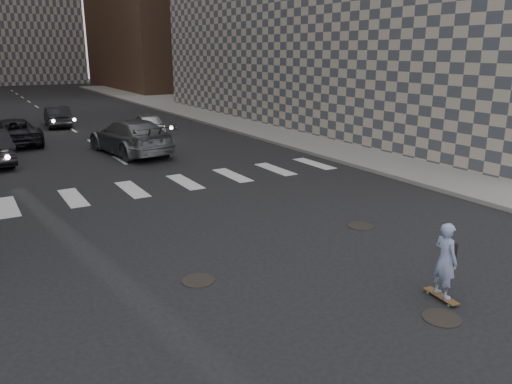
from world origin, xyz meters
TOP-DOWN VIEW (x-y plane):
  - ground at (0.00, 0.00)m, footprint 160.00×160.00m
  - sidewalk_right at (14.50, 20.00)m, footprint 13.00×80.00m
  - manhole_a at (1.20, -2.50)m, footprint 0.70×0.70m
  - manhole_b at (-2.00, 1.20)m, footprint 0.70×0.70m
  - manhole_c at (3.30, 2.00)m, footprint 0.70×0.70m
  - skateboarder at (1.79, -2.00)m, footprint 0.44×0.82m
  - traffic_car_b at (0.89, 15.17)m, footprint 3.01×5.83m
  - traffic_car_c at (-3.61, 20.50)m, footprint 2.44×4.94m
  - traffic_car_d at (3.36, 20.00)m, footprint 1.92×3.89m
  - traffic_car_e at (-0.50, 26.00)m, footprint 1.61×3.97m

SIDE VIEW (x-z plane):
  - ground at x=0.00m, z-range 0.00..0.00m
  - manhole_a at x=1.20m, z-range 0.00..0.02m
  - manhole_b at x=-2.00m, z-range 0.00..0.02m
  - manhole_c at x=3.30m, z-range 0.00..0.02m
  - sidewalk_right at x=14.50m, z-range 0.00..0.15m
  - traffic_car_d at x=3.36m, z-range 0.00..1.27m
  - traffic_car_e at x=-0.50m, z-range 0.00..1.28m
  - traffic_car_c at x=-3.61m, z-range 0.00..1.35m
  - traffic_car_b at x=0.89m, z-range 0.00..1.62m
  - skateboarder at x=1.79m, z-range 0.04..1.63m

